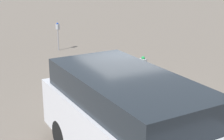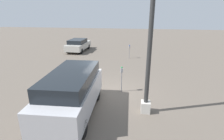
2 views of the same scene
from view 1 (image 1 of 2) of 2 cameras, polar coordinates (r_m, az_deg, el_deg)
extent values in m
plane|color=#60564C|center=(9.94, 2.81, -7.37)|extent=(80.00, 80.00, 0.00)
cylinder|color=gray|center=(10.24, 5.07, -2.90)|extent=(0.05, 0.05, 1.24)
cube|color=gray|center=(10.01, 5.18, 1.15)|extent=(0.22, 0.16, 0.26)
sphere|color=#14662D|center=(9.97, 5.21, 1.99)|extent=(0.11, 0.11, 0.11)
cylinder|color=gray|center=(17.23, -8.93, 4.96)|extent=(0.05, 0.05, 1.06)
cube|color=gray|center=(17.10, -9.03, 7.12)|extent=(0.22, 0.16, 0.26)
sphere|color=navy|center=(17.08, -9.06, 7.62)|extent=(0.11, 0.11, 0.11)
cube|color=#B2B2B7|center=(7.01, 2.96, -10.14)|extent=(4.94, 2.21, 1.11)
cube|color=black|center=(6.76, 2.52, -3.32)|extent=(3.96, 2.01, 0.59)
cylinder|color=black|center=(8.81, 2.43, -8.15)|extent=(0.74, 0.27, 0.73)
cylinder|color=black|center=(8.12, -8.23, -10.68)|extent=(0.74, 0.27, 0.73)
camera|label=2|loc=(6.21, 78.46, 8.22)|focal=28.00mm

